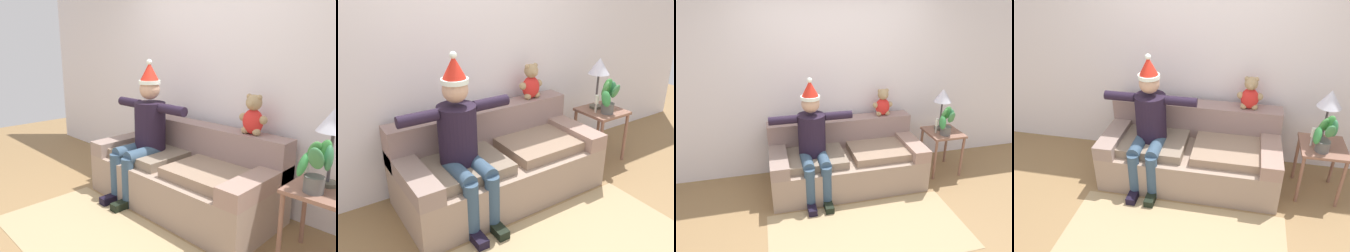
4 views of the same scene
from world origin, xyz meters
The scene contains 10 objects.
ground_plane centered at (0.00, 0.00, 0.00)m, with size 10.00×10.00×0.00m, color olive.
back_wall centered at (0.00, 1.55, 1.35)m, with size 7.00×0.10×2.70m, color silver.
couch centered at (0.00, 1.02, 0.32)m, with size 1.98×0.91×0.82m.
person_seated centered at (-0.45, 0.85, 0.75)m, with size 1.02×0.77×1.50m.
teddy_bear centered at (0.61, 1.30, 0.99)m, with size 0.29×0.17×0.38m.
side_table centered at (1.41, 0.98, 0.50)m, with size 0.47×0.47×0.62m.
table_lamp centered at (1.39, 1.07, 1.08)m, with size 0.24×0.24×0.59m.
potted_plant centered at (1.37, 0.87, 0.82)m, with size 0.25×0.25×0.40m.
candle_tall centered at (1.27, 0.96, 0.75)m, with size 0.04×0.04×0.21m.
area_rug centered at (0.00, -0.04, 0.00)m, with size 2.15×1.04×0.01m, color tan.
Camera 2 is at (-1.64, -1.63, 2.05)m, focal length 37.98 mm.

